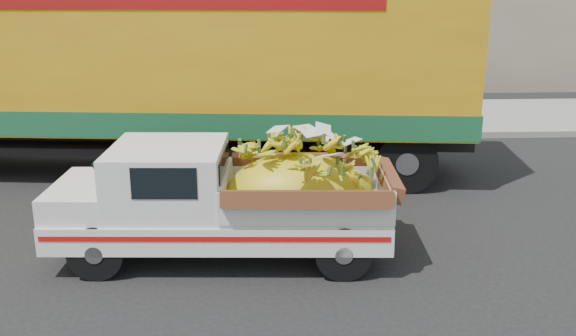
{
  "coord_description": "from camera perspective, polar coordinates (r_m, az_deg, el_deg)",
  "views": [
    {
      "loc": [
        1.23,
        -8.53,
        3.69
      ],
      "look_at": [
        1.66,
        0.16,
        1.09
      ],
      "focal_mm": 40.0,
      "sensor_mm": 36.0,
      "label": 1
    }
  ],
  "objects": [
    {
      "name": "ground",
      "position": [
        9.38,
        -10.23,
        -6.8
      ],
      "size": [
        100.0,
        100.0,
        0.0
      ],
      "primitive_type": "plane",
      "color": "black",
      "rests_on": "ground"
    },
    {
      "name": "sidewalk",
      "position": [
        17.21,
        -6.9,
        4.38
      ],
      "size": [
        60.0,
        4.0,
        0.14
      ],
      "primitive_type": "cube",
      "color": "gray",
      "rests_on": "ground"
    },
    {
      "name": "pickup_truck",
      "position": [
        8.62,
        -3.67,
        -2.7
      ],
      "size": [
        4.53,
        1.86,
        1.56
      ],
      "rotation": [
        0.0,
        0.0,
        -0.05
      ],
      "color": "black",
      "rests_on": "ground"
    },
    {
      "name": "semi_trailer",
      "position": [
        12.48,
        -11.82,
        9.08
      ],
      "size": [
        12.04,
        3.7,
        3.8
      ],
      "rotation": [
        0.0,
        0.0,
        -0.1
      ],
      "color": "black",
      "rests_on": "ground"
    },
    {
      "name": "curb",
      "position": [
        15.17,
        -7.43,
        2.72
      ],
      "size": [
        60.0,
        0.25,
        0.15
      ],
      "primitive_type": "cube",
      "color": "gray",
      "rests_on": "ground"
    }
  ]
}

